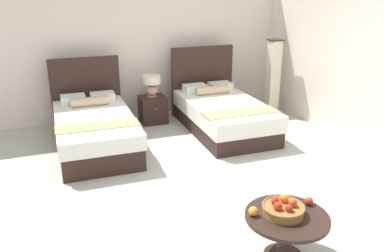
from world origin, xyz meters
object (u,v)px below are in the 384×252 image
at_px(nightstand, 153,109).
at_px(coffee_table, 286,227).
at_px(loose_apple, 309,201).
at_px(fruit_bowl, 283,208).
at_px(bed_near_corner, 222,113).
at_px(table_lamp, 152,83).
at_px(bed_near_window, 94,128).
at_px(floor_lamp_corner, 273,77).
at_px(loose_orange, 253,211).

distance_m(nightstand, coffee_table, 4.20).
relative_size(nightstand, loose_apple, 6.08).
xyz_separation_m(fruit_bowl, loose_apple, (0.32, 0.05, -0.02)).
bearing_deg(bed_near_corner, table_lamp, 140.99).
distance_m(bed_near_window, nightstand, 1.43).
distance_m(bed_near_window, floor_lamp_corner, 3.58).
height_order(fruit_bowl, loose_orange, fruit_bowl).
xyz_separation_m(bed_near_window, coffee_table, (1.29, -3.38, 0.03)).
distance_m(bed_near_window, fruit_bowl, 3.59).
height_order(table_lamp, loose_apple, table_lamp).
relative_size(coffee_table, fruit_bowl, 1.97).
relative_size(bed_near_corner, loose_apple, 27.18).
xyz_separation_m(table_lamp, loose_orange, (-0.18, -4.11, -0.23)).
bearing_deg(fruit_bowl, floor_lamp_corner, 59.82).
distance_m(coffee_table, fruit_bowl, 0.18).
bearing_deg(nightstand, floor_lamp_corner, -7.07).
distance_m(loose_apple, loose_orange, 0.59).
bearing_deg(floor_lamp_corner, table_lamp, 172.45).
bearing_deg(nightstand, loose_apple, -84.27).
height_order(bed_near_corner, nightstand, bed_near_corner).
distance_m(coffee_table, loose_orange, 0.35).
height_order(bed_near_window, bed_near_corner, bed_near_corner).
distance_m(table_lamp, fruit_bowl, 4.19).
relative_size(nightstand, fruit_bowl, 1.25).
height_order(loose_orange, floor_lamp_corner, floor_lamp_corner).
bearing_deg(table_lamp, loose_orange, -92.46).
distance_m(loose_apple, floor_lamp_corner, 4.29).
distance_m(coffee_table, loose_apple, 0.35).
relative_size(bed_near_window, bed_near_corner, 1.00).
distance_m(fruit_bowl, floor_lamp_corner, 4.49).
relative_size(bed_near_window, fruit_bowl, 5.57).
bearing_deg(nightstand, coffee_table, -88.43).
bearing_deg(floor_lamp_corner, fruit_bowl, -120.18).
distance_m(bed_near_window, loose_apple, 3.66).
xyz_separation_m(bed_near_window, table_lamp, (1.17, 0.84, 0.42)).
relative_size(table_lamp, loose_apple, 4.84).
bearing_deg(bed_near_window, loose_orange, -73.06).
bearing_deg(loose_orange, loose_apple, -2.44).
relative_size(table_lamp, loose_orange, 4.38).
bearing_deg(nightstand, fruit_bowl, -88.76).
xyz_separation_m(coffee_table, loose_orange, (-0.29, 0.11, 0.16)).
relative_size(table_lamp, floor_lamp_corner, 0.27).
relative_size(bed_near_window, loose_apple, 27.10).
xyz_separation_m(loose_apple, loose_orange, (-0.59, 0.03, 0.00)).
relative_size(table_lamp, coffee_table, 0.50).
bearing_deg(table_lamp, fruit_bowl, -88.77).
bearing_deg(bed_near_window, fruit_bowl, -69.34).
distance_m(bed_near_corner, loose_orange, 3.50).
xyz_separation_m(table_lamp, fruit_bowl, (0.09, -4.19, -0.21)).
height_order(table_lamp, fruit_bowl, table_lamp).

